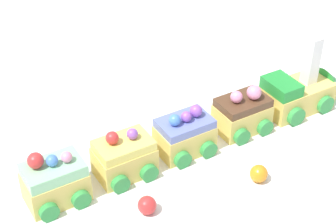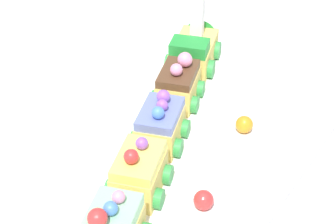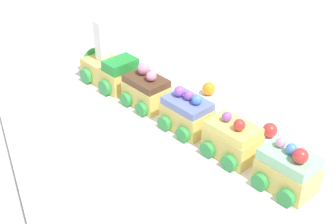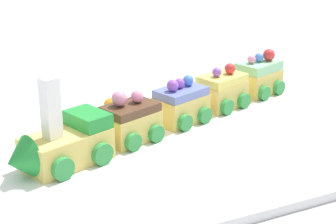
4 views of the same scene
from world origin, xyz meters
name	(u,v)px [view 1 (image 1 of 4)]	position (x,y,z in m)	size (l,w,h in m)	color
ground_plane	(188,136)	(0.00, 0.00, 0.00)	(10.00, 10.00, 0.00)	#B2B2B7
display_board	(188,133)	(0.00, 0.00, 0.01)	(0.67, 0.45, 0.01)	white
cake_train_locomotive	(303,91)	(0.19, 0.02, 0.04)	(0.15, 0.10, 0.12)	#EACC66
cake_car_chocolate	(242,114)	(0.08, -0.01, 0.04)	(0.09, 0.09, 0.07)	#EACC66
cake_car_blueberry	(185,135)	(-0.02, -0.04, 0.04)	(0.09, 0.09, 0.07)	#EACC66
cake_car_lemon	(124,158)	(-0.11, -0.08, 0.04)	(0.09, 0.09, 0.07)	#EACC66
cake_car_mint	(55,182)	(-0.20, -0.11, 0.04)	(0.09, 0.09, 0.08)	#EACC66
gumball_orange	(259,174)	(0.06, -0.13, 0.02)	(0.02, 0.02, 0.02)	orange
gumball_red	(147,205)	(-0.09, -0.15, 0.02)	(0.02, 0.02, 0.02)	red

